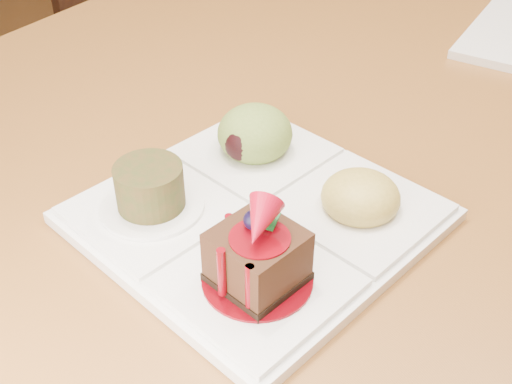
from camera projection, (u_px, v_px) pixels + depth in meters
The scene contains 4 objects.
ground at pixel (376, 335), 1.46m from camera, with size 6.00×6.00×0.00m, color brown.
dining_table at pixel (424, 58), 1.04m from camera, with size 1.00×1.80×0.75m.
chair_left at pixel (140, 4), 1.71m from camera, with size 0.45×0.45×0.88m.
sampler_plate at pixel (258, 200), 0.60m from camera, with size 0.33×0.33×0.11m.
Camera 1 is at (0.32, -0.95, 1.14)m, focal length 45.00 mm.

